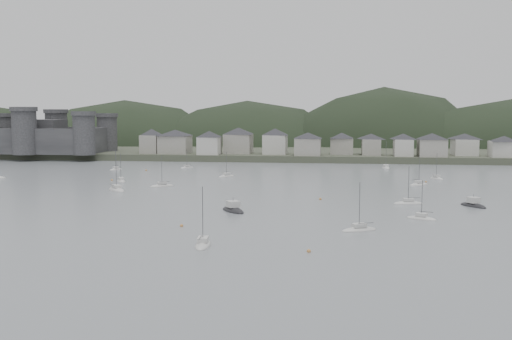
# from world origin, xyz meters

# --- Properties ---
(ground) EXTENTS (900.00, 900.00, 0.00)m
(ground) POSITION_xyz_m (0.00, 0.00, 0.00)
(ground) COLOR slate
(ground) RESTS_ON ground
(far_shore_land) EXTENTS (900.00, 250.00, 3.00)m
(far_shore_land) POSITION_xyz_m (0.00, 295.00, 1.50)
(far_shore_land) COLOR #383D2D
(far_shore_land) RESTS_ON ground
(forested_ridge) EXTENTS (851.55, 103.94, 102.57)m
(forested_ridge) POSITION_xyz_m (4.83, 269.40, -11.28)
(forested_ridge) COLOR black
(forested_ridge) RESTS_ON ground
(castle) EXTENTS (66.00, 43.00, 20.00)m
(castle) POSITION_xyz_m (-120.00, 179.80, 10.96)
(castle) COLOR #313133
(castle) RESTS_ON far_shore_land
(waterfront_town) EXTENTS (451.48, 28.46, 12.92)m
(waterfront_town) POSITION_xyz_m (50.59, 183.34, 8.66)
(waterfront_town) COLOR gray
(waterfront_town) RESTS_ON far_shore_land
(moored_fleet) EXTENTS (264.06, 177.69, 12.87)m
(moored_fleet) POSITION_xyz_m (-12.26, 64.86, 0.18)
(moored_fleet) COLOR beige
(moored_fleet) RESTS_ON ground
(motor_launch_near) EXTENTS (6.68, 8.32, 3.91)m
(motor_launch_near) POSITION_xyz_m (56.10, 52.96, 0.29)
(motor_launch_near) COLOR black
(motor_launch_near) RESTS_ON ground
(motor_launch_far) EXTENTS (7.92, 9.35, 4.16)m
(motor_launch_far) POSITION_xyz_m (-0.33, 38.16, 0.28)
(motor_launch_far) COLOR black
(motor_launch_far) RESTS_ON ground
(mooring_buoys) EXTENTS (188.43, 128.22, 0.70)m
(mooring_buoys) POSITION_xyz_m (-0.70, 59.64, 0.15)
(mooring_buoys) COLOR #BC7F3E
(mooring_buoys) RESTS_ON ground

